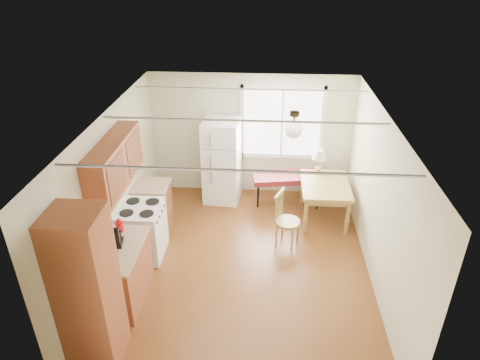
# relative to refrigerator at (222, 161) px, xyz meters

# --- Properties ---
(room_shell) EXTENTS (4.60, 5.60, 2.62)m
(room_shell) POSITION_rel_refrigerator_xyz_m (0.56, -2.12, 0.41)
(room_shell) COLOR #4D2710
(room_shell) RESTS_ON ground
(kitchen_run) EXTENTS (0.65, 3.40, 2.20)m
(kitchen_run) POSITION_rel_refrigerator_xyz_m (-1.15, -2.75, -0.00)
(kitchen_run) COLOR brown
(kitchen_run) RESTS_ON ground
(window_unit) EXTENTS (1.64, 0.05, 1.51)m
(window_unit) POSITION_rel_refrigerator_xyz_m (1.16, 0.35, 0.71)
(window_unit) COLOR white
(window_unit) RESTS_ON room_shell
(pendant_light) EXTENTS (0.26, 0.26, 0.40)m
(pendant_light) POSITION_rel_refrigerator_xyz_m (1.26, -1.72, 1.39)
(pendant_light) COLOR #302315
(pendant_light) RESTS_ON room_shell
(refrigerator) EXTENTS (0.75, 0.75, 1.69)m
(refrigerator) POSITION_rel_refrigerator_xyz_m (0.00, 0.00, 0.00)
(refrigerator) COLOR white
(refrigerator) RESTS_ON ground
(bench) EXTENTS (1.46, 0.73, 0.64)m
(bench) POSITION_rel_refrigerator_xyz_m (1.32, -0.11, -0.27)
(bench) COLOR maroon
(bench) RESTS_ON ground
(dining_table) EXTENTS (0.88, 1.18, 0.73)m
(dining_table) POSITION_rel_refrigerator_xyz_m (1.98, -0.60, -0.21)
(dining_table) COLOR olive
(dining_table) RESTS_ON ground
(chair) EXTENTS (0.47, 0.47, 0.97)m
(chair) POSITION_rel_refrigerator_xyz_m (1.20, -1.44, -0.29)
(chair) COLOR olive
(chair) RESTS_ON ground
(table_lamp) EXTENTS (0.28, 0.28, 0.48)m
(table_lamp) POSITION_rel_refrigerator_xyz_m (1.88, -0.15, 0.24)
(table_lamp) COLOR gold
(table_lamp) RESTS_ON dining_table
(coffee_maker) EXTENTS (0.19, 0.23, 0.32)m
(coffee_maker) POSITION_rel_refrigerator_xyz_m (-1.16, -2.92, 0.18)
(coffee_maker) COLOR black
(coffee_maker) RESTS_ON kitchen_run
(kettle) EXTENTS (0.11, 0.11, 0.22)m
(kettle) POSITION_rel_refrigerator_xyz_m (-1.22, -2.58, 0.15)
(kettle) COLOR red
(kettle) RESTS_ON kitchen_run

